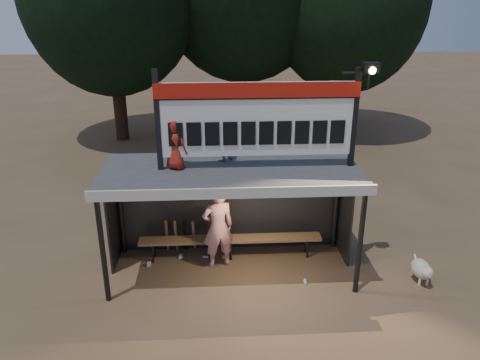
# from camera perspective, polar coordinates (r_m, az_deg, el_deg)

# --- Properties ---
(ground) EXTENTS (80.00, 80.00, 0.00)m
(ground) POSITION_cam_1_polar(r_m,az_deg,el_deg) (10.11, -1.02, -10.93)
(ground) COLOR brown
(ground) RESTS_ON ground
(player) EXTENTS (0.76, 0.59, 1.83)m
(player) POSITION_cam_1_polar(r_m,az_deg,el_deg) (9.84, -2.70, -5.77)
(player) COLOR white
(player) RESTS_ON ground
(child_a) EXTENTS (0.55, 0.54, 0.90)m
(child_a) POSITION_cam_1_polar(r_m,az_deg,el_deg) (9.35, -2.17, 5.00)
(child_a) COLOR gray
(child_a) RESTS_ON dugout_shelter
(child_b) EXTENTS (0.57, 0.53, 0.98)m
(child_b) POSITION_cam_1_polar(r_m,az_deg,el_deg) (8.98, -7.92, 4.37)
(child_b) COLOR #AE271A
(child_b) RESTS_ON dugout_shelter
(dugout_shelter) EXTENTS (5.10, 2.08, 2.32)m
(dugout_shelter) POSITION_cam_1_polar(r_m,az_deg,el_deg) (9.48, -1.15, -0.68)
(dugout_shelter) COLOR #3E3E41
(dugout_shelter) RESTS_ON ground
(scoreboard_assembly) EXTENTS (4.10, 0.27, 1.99)m
(scoreboard_assembly) POSITION_cam_1_polar(r_m,az_deg,el_deg) (8.81, 2.50, 7.70)
(scoreboard_assembly) COLOR black
(scoreboard_assembly) RESTS_ON dugout_shelter
(bench) EXTENTS (4.00, 0.35, 0.48)m
(bench) POSITION_cam_1_polar(r_m,az_deg,el_deg) (10.36, -1.16, -7.28)
(bench) COLOR olive
(bench) RESTS_ON ground
(tree_right) EXTENTS (6.08, 6.08, 8.72)m
(tree_right) POSITION_cam_1_polar(r_m,az_deg,el_deg) (19.75, 13.12, 20.36)
(tree_right) COLOR #312016
(tree_right) RESTS_ON ground
(dog) EXTENTS (0.36, 0.81, 0.49)m
(dog) POSITION_cam_1_polar(r_m,az_deg,el_deg) (10.29, 21.29, -10.12)
(dog) COLOR beige
(dog) RESTS_ON ground
(bats) EXTENTS (0.68, 0.35, 0.84)m
(bats) POSITION_cam_1_polar(r_m,az_deg,el_deg) (10.63, -7.27, -6.70)
(bats) COLOR #956945
(bats) RESTS_ON ground
(litter) EXTENTS (3.33, 1.36, 0.08)m
(litter) POSITION_cam_1_polar(r_m,az_deg,el_deg) (10.38, -4.66, -9.83)
(litter) COLOR #AA241D
(litter) RESTS_ON ground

